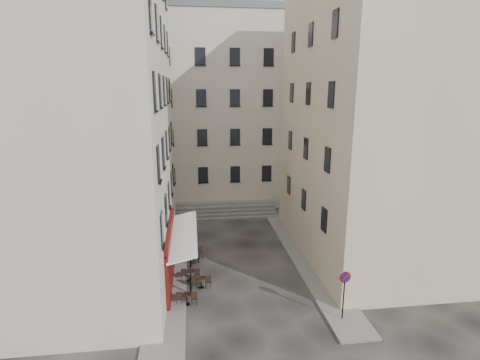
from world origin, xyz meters
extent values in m
plane|color=black|center=(0.00, 0.00, 0.00)|extent=(90.00, 90.00, 0.00)
cube|color=slate|center=(-4.50, 4.00, 0.06)|extent=(2.00, 22.00, 0.12)
cube|color=slate|center=(4.50, 3.00, 0.06)|extent=(2.00, 18.00, 0.12)
cube|color=beige|center=(-10.50, 3.00, 10.00)|extent=(12.00, 16.00, 20.00)
cube|color=tan|center=(10.50, 3.50, 9.00)|extent=(12.00, 14.00, 18.00)
cube|color=beige|center=(-1.00, 19.00, 9.00)|extent=(18.00, 10.00, 18.00)
cube|color=slate|center=(-1.00, 19.00, 18.30)|extent=(18.20, 10.20, 0.60)
cube|color=#45090C|center=(-4.42, 1.00, 1.75)|extent=(0.25, 7.00, 3.50)
cube|color=black|center=(-4.38, 1.00, 1.40)|extent=(0.06, 3.85, 2.00)
cube|color=white|center=(-3.60, 1.00, 2.95)|extent=(1.58, 7.30, 0.41)
cube|color=#575553|center=(0.00, 11.90, 0.10)|extent=(9.00, 1.80, 0.20)
cube|color=#575553|center=(0.00, 12.35, 0.30)|extent=(9.00, 1.80, 0.20)
cube|color=#575553|center=(0.00, 12.80, 0.50)|extent=(9.00, 1.80, 0.20)
cube|color=#575553|center=(0.00, 13.25, 0.70)|extent=(9.00, 1.80, 0.20)
cylinder|color=black|center=(-3.25, -1.00, 0.45)|extent=(0.10, 0.10, 0.90)
sphere|color=black|center=(-3.25, -1.00, 0.92)|extent=(0.12, 0.12, 0.12)
cylinder|color=black|center=(-3.25, 2.50, 0.45)|extent=(0.10, 0.10, 0.90)
sphere|color=black|center=(-3.25, 2.50, 0.92)|extent=(0.12, 0.12, 0.12)
cylinder|color=black|center=(-3.25, 6.00, 0.45)|extent=(0.10, 0.10, 0.90)
sphere|color=black|center=(-3.25, 6.00, 0.92)|extent=(0.12, 0.12, 0.12)
cylinder|color=black|center=(4.28, -4.22, 1.32)|extent=(0.07, 0.07, 2.65)
cylinder|color=#AF110B|center=(4.28, -4.23, 2.38)|extent=(0.62, 0.04, 0.61)
cylinder|color=navy|center=(4.28, -4.25, 2.38)|extent=(0.45, 0.04, 0.45)
cube|color=#AF110B|center=(4.28, -4.28, 2.38)|extent=(0.36, 0.03, 0.36)
cylinder|color=black|center=(-3.46, -1.88, 0.06)|extent=(0.32, 0.32, 0.02)
cylinder|color=black|center=(-3.46, -1.88, 0.36)|extent=(0.04, 0.04, 0.63)
cylinder|color=black|center=(-3.46, -1.88, 0.64)|extent=(0.54, 0.54, 0.04)
cube|color=black|center=(-3.05, -1.88, 0.40)|extent=(0.34, 0.34, 0.80)
cube|color=black|center=(-3.86, -1.79, 0.40)|extent=(0.34, 0.34, 0.80)
cylinder|color=black|center=(-2.64, -0.21, 0.06)|extent=(0.32, 0.32, 0.02)
cylinder|color=black|center=(-2.64, -0.21, 0.36)|extent=(0.04, 0.04, 0.63)
cylinder|color=black|center=(-2.64, -0.21, 0.65)|extent=(0.54, 0.54, 0.04)
cube|color=black|center=(-2.24, -0.21, 0.40)|extent=(0.34, 0.34, 0.81)
cube|color=black|center=(-3.05, -0.12, 0.40)|extent=(0.34, 0.34, 0.81)
cylinder|color=black|center=(-3.26, 0.76, 0.06)|extent=(0.32, 0.32, 0.02)
cylinder|color=black|center=(-3.26, 0.76, 0.35)|extent=(0.04, 0.04, 0.62)
cylinder|color=black|center=(-3.26, 0.76, 0.63)|extent=(0.53, 0.53, 0.04)
cube|color=black|center=(-2.86, 0.76, 0.40)|extent=(0.33, 0.33, 0.79)
cube|color=black|center=(-3.65, 0.85, 0.40)|extent=(0.33, 0.33, 0.79)
cylinder|color=black|center=(-3.11, 3.70, 0.07)|extent=(0.38, 0.38, 0.02)
cylinder|color=black|center=(-3.11, 3.70, 0.43)|extent=(0.05, 0.05, 0.74)
cylinder|color=black|center=(-3.11, 3.70, 0.77)|extent=(0.64, 0.64, 0.04)
cube|color=black|center=(-2.63, 3.70, 0.48)|extent=(0.40, 0.40, 0.96)
cube|color=black|center=(-3.58, 3.80, 0.48)|extent=(0.40, 0.40, 0.96)
cylinder|color=black|center=(-3.60, 5.05, 0.07)|extent=(0.34, 0.34, 0.02)
cylinder|color=black|center=(-3.60, 5.05, 0.38)|extent=(0.05, 0.05, 0.67)
cylinder|color=black|center=(-3.60, 5.05, 0.69)|extent=(0.57, 0.57, 0.04)
cube|color=black|center=(-3.17, 5.05, 0.43)|extent=(0.36, 0.36, 0.86)
cube|color=black|center=(-4.03, 5.15, 0.43)|extent=(0.36, 0.36, 0.86)
imported|color=black|center=(-2.90, 3.09, 0.87)|extent=(0.75, 0.62, 1.75)
camera|label=1|loc=(-2.91, -20.00, 11.33)|focal=28.00mm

